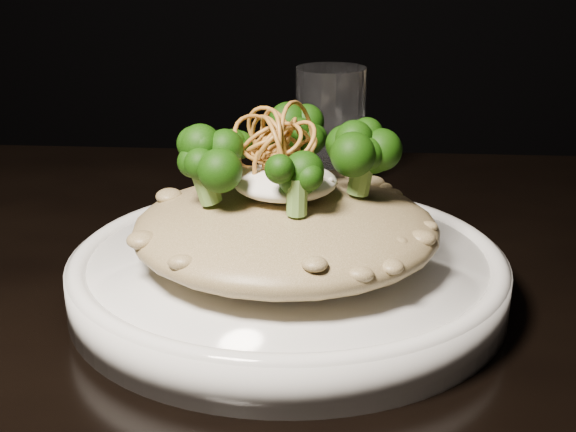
# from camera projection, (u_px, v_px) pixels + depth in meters

# --- Properties ---
(plate) EXTENTS (0.27, 0.27, 0.03)m
(plate) POSITION_uv_depth(u_px,v_px,m) (288.00, 276.00, 0.51)
(plate) COLOR white
(plate) RESTS_ON table
(risotto) EXTENTS (0.19, 0.19, 0.04)m
(risotto) POSITION_uv_depth(u_px,v_px,m) (286.00, 228.00, 0.49)
(risotto) COLOR brown
(risotto) RESTS_ON plate
(broccoli) EXTENTS (0.11, 0.11, 0.04)m
(broccoli) POSITION_uv_depth(u_px,v_px,m) (280.00, 161.00, 0.48)
(broccoli) COLOR black
(broccoli) RESTS_ON risotto
(cheese) EXTENTS (0.06, 0.06, 0.02)m
(cheese) POSITION_uv_depth(u_px,v_px,m) (285.00, 182.00, 0.48)
(cheese) COLOR white
(cheese) RESTS_ON risotto
(shallots) EXTENTS (0.05, 0.05, 0.03)m
(shallots) POSITION_uv_depth(u_px,v_px,m) (279.00, 140.00, 0.48)
(shallots) COLOR brown
(shallots) RESTS_ON cheese
(drinking_glass) EXTENTS (0.07, 0.07, 0.11)m
(drinking_glass) POSITION_uv_depth(u_px,v_px,m) (330.00, 129.00, 0.71)
(drinking_glass) COLOR silver
(drinking_glass) RESTS_ON table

